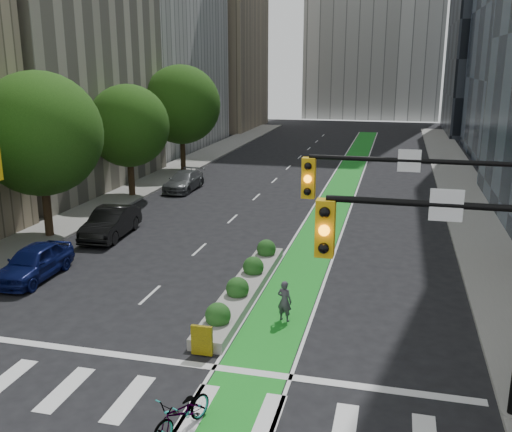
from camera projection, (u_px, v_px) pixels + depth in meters
The scene contains 17 objects.
ground at pixel (144, 380), 16.91m from camera, with size 160.00×160.00×0.00m, color black.
sidewalk_left at pixel (140, 186), 43.06m from camera, with size 3.60×90.00×0.15m, color gray.
sidewalk_right at pixel (470, 204), 37.58m from camera, with size 3.60×90.00×0.15m, color gray.
bike_lane_paint at pixel (343, 184), 44.33m from camera, with size 2.20×70.00×0.01m, color #198B21.
building_tan_far at pixel (207, 34), 80.03m from camera, with size 14.00×16.00×26.00m, color tan.
building_dark_end at pixel (511, 23), 72.34m from camera, with size 14.00×18.00×28.00m, color black.
tree_mid at pixel (40, 134), 29.26m from camera, with size 6.40×6.40×8.78m.
tree_midfar at pixel (128, 126), 38.80m from camera, with size 5.60×5.60×7.76m.
tree_far at pixel (181, 105), 47.97m from camera, with size 6.60×6.60×9.00m.
signal_right at pixel (466, 243), 14.08m from camera, with size 5.82×0.51×7.20m.
signal_far_right at pixel (512, 325), 9.81m from camera, with size 4.82×0.51×7.20m.
median_planter at pixel (244, 285), 23.13m from camera, with size 1.20×10.26×1.10m.
bicycle at pixel (182, 413), 14.43m from camera, with size 0.72×2.06×1.08m, color gray.
cyclist at pixel (284, 301), 20.61m from camera, with size 0.57×0.37×1.55m, color #3E3843.
parked_car_left_near at pixel (34, 262), 24.70m from camera, with size 1.77×4.40×1.50m, color #0D154F.
parked_car_left_mid at pixel (111, 223), 30.65m from camera, with size 1.68×4.83×1.59m, color black.
parked_car_left_far at pixel (184, 181), 41.94m from camera, with size 1.93×4.75×1.38m, color #535658.
Camera 1 is at (6.85, -13.81, 9.12)m, focal length 40.00 mm.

